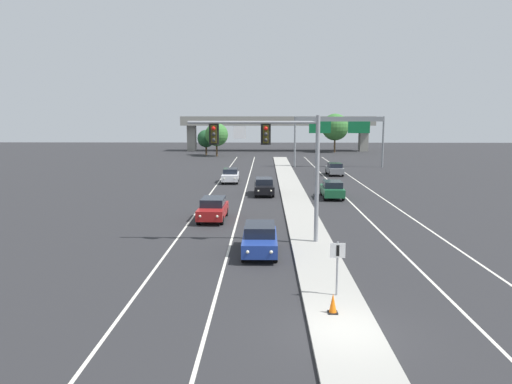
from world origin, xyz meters
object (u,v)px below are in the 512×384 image
car_receding_green (332,189)px  car_receding_grey (335,169)px  tree_far_right_b (335,127)px  highway_sign_gantry (339,126)px  median_sign_post (337,261)px  tree_far_left_c (217,135)px  car_oncoming_white (230,175)px  car_oncoming_red (213,209)px  traffic_cone_median_nose (333,304)px  car_oncoming_black (264,186)px  car_oncoming_blue (260,239)px  tree_far_left_b (206,139)px  overhead_signal_mast (276,151)px

car_receding_green → car_receding_grey: size_ratio=1.00×
tree_far_right_b → highway_sign_gantry: bearing=-97.1°
median_sign_post → tree_far_left_c: (-12.17, 73.14, 2.57)m
median_sign_post → car_oncoming_white: 35.91m
car_oncoming_red → tree_far_right_b: (18.58, 69.41, 4.56)m
traffic_cone_median_nose → tree_far_right_b: 87.21m
highway_sign_gantry → tree_far_right_b: (3.97, 31.69, -0.78)m
car_receding_green → traffic_cone_median_nose: bearing=-97.8°
car_oncoming_black → car_oncoming_white: same height
car_oncoming_blue → highway_sign_gantry: (11.18, 46.26, 5.34)m
car_receding_green → traffic_cone_median_nose: car_receding_green is taller
car_oncoming_white → tree_far_left_b: (-7.78, 41.03, 2.44)m
car_receding_green → tree_far_left_c: 50.97m
car_oncoming_blue → car_receding_green: size_ratio=0.99×
tree_far_left_c → car_receding_grey: bearing=-59.3°
overhead_signal_mast → car_oncoming_black: overhead_signal_mast is taller
car_receding_grey → highway_sign_gantry: size_ratio=0.34×
car_oncoming_white → tree_far_left_b: tree_far_left_b is taller
car_oncoming_blue → car_oncoming_black: same height
car_oncoming_blue → traffic_cone_median_nose: size_ratio=6.04×
overhead_signal_mast → car_oncoming_black: (-0.68, 17.94, -4.52)m
traffic_cone_median_nose → car_receding_grey: bearing=81.8°
highway_sign_gantry → car_oncoming_white: bearing=-130.3°
tree_far_right_b → car_oncoming_red: bearing=-105.0°
car_oncoming_white → tree_far_left_b: 41.83m
median_sign_post → car_oncoming_red: bearing=113.7°
median_sign_post → tree_far_left_b: 77.68m
overhead_signal_mast → traffic_cone_median_nose: bearing=-79.6°
median_sign_post → tree_far_right_b: bearing=81.9°
traffic_cone_median_nose → tree_far_right_b: (12.39, 86.19, 4.87)m
car_oncoming_blue → tree_far_right_b: tree_far_right_b is taller
car_oncoming_white → traffic_cone_median_nose: bearing=-80.2°
car_oncoming_red → traffic_cone_median_nose: car_oncoming_red is taller
car_receding_green → traffic_cone_median_nose: (-3.62, -26.45, -0.31)m
car_oncoming_black → highway_sign_gantry: bearing=67.3°
car_oncoming_blue → car_oncoming_black: size_ratio=0.99×
car_oncoming_black → tree_far_left_c: bearing=101.1°
overhead_signal_mast → car_oncoming_black: 18.51m
tree_far_left_c → car_oncoming_white: bearing=-81.9°
median_sign_post → car_oncoming_red: 16.39m
tree_far_right_b → tree_far_left_c: 26.68m
car_oncoming_black → tree_far_right_b: size_ratio=0.55×
car_receding_grey → tree_far_left_c: tree_far_left_c is taller
car_oncoming_red → overhead_signal_mast: bearing=-56.5°
car_oncoming_black → car_receding_grey: bearing=60.9°
tree_far_right_b → tree_far_left_b: tree_far_right_b is taller
car_oncoming_black → car_oncoming_white: 9.61m
car_oncoming_black → car_oncoming_blue: bearing=-90.5°
car_oncoming_red → car_oncoming_white: same height
tree_far_left_b → median_sign_post: bearing=-79.2°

